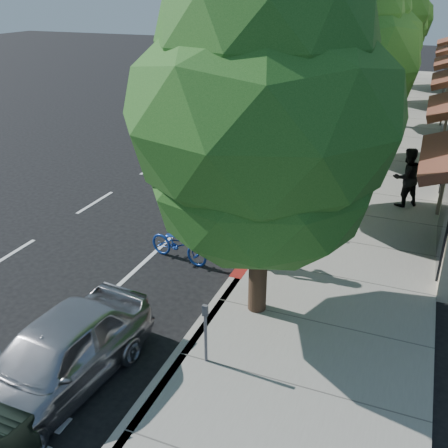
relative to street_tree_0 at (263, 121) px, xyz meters
The scene contains 18 objects.
ground 4.87m from the street_tree_0, 114.23° to the left, with size 120.00×120.00×0.00m, color black.
sidewalk 10.96m from the street_tree_0, 82.03° to the left, with size 4.60×56.00×0.15m, color gray.
curb 10.91m from the street_tree_0, 95.14° to the left, with size 0.30×56.00×0.15m, color #9E998E.
curb_red_segment 5.30m from the street_tree_0, 106.70° to the left, with size 0.32×4.00×0.15m, color maroon.
street_tree_0 is the anchor object (origin of this frame).
street_tree_1 6.00m from the street_tree_0, 90.00° to the left, with size 5.19×5.19×7.56m.
street_tree_2 12.00m from the street_tree_0, 90.00° to the left, with size 4.87×4.87×7.35m.
street_tree_3 18.03m from the street_tree_0, 90.00° to the left, with size 4.74×4.74×8.46m.
street_tree_4 24.00m from the street_tree_0, 90.00° to the left, with size 4.58×4.58×7.12m.
street_tree_5 30.00m from the street_tree_0, 90.00° to the left, with size 4.93×4.93×7.46m.
cyclist 3.92m from the street_tree_0, 108.83° to the left, with size 0.72×0.47×1.98m, color white.
bicycle 4.96m from the street_tree_0, 150.25° to the left, with size 0.62×1.79×0.94m, color #163A97.
silver_suv 10.45m from the street_tree_0, 108.39° to the left, with size 2.65×5.75×1.60m, color silver.
dark_sedan 11.98m from the street_tree_0, 105.74° to the left, with size 1.63×4.66×1.54m, color black.
white_pickup 23.47m from the street_tree_0, 97.68° to the left, with size 2.39×5.88×1.71m, color #B8B8B8.
dark_suv_far 23.82m from the street_tree_0, 93.41° to the left, with size 1.76×4.38×1.49m, color black.
near_car_a 5.67m from the street_tree_0, 126.36° to the right, with size 1.66×4.13×1.41m, color #AFAFB4.
pedestrian 8.37m from the street_tree_0, 70.59° to the left, with size 0.93×0.73×1.92m, color black.
Camera 1 is at (3.65, -10.81, 6.60)m, focal length 40.00 mm.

